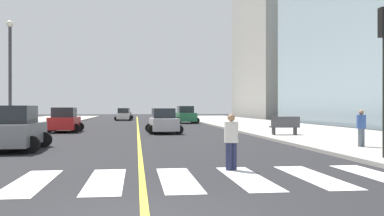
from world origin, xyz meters
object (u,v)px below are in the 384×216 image
at_px(car_red_fifth, 65,121).
at_px(car_black_nearest, 125,114).
at_px(park_bench, 285,126).
at_px(pedestrian_crossing, 231,139).
at_px(car_green_sixth, 186,115).
at_px(car_silver_third, 164,122).
at_px(car_gray_fourth, 14,129).
at_px(pedestrian_waiting_east, 361,126).
at_px(car_white_second, 123,115).
at_px(street_lamp, 10,67).

bearing_deg(car_red_fifth, car_black_nearest, 83.61).
bearing_deg(park_bench, pedestrian_crossing, 157.42).
xyz_separation_m(car_green_sixth, park_bench, (3.44, -24.11, -0.23)).
height_order(car_black_nearest, car_red_fifth, car_red_fifth).
distance_m(car_silver_third, park_bench, 8.71).
bearing_deg(car_green_sixth, car_gray_fourth, 68.71).
bearing_deg(park_bench, pedestrian_waiting_east, -174.01).
bearing_deg(car_gray_fourth, car_black_nearest, 85.27).
height_order(car_white_second, car_gray_fourth, car_gray_fourth).
bearing_deg(street_lamp, car_red_fifth, 55.90).
bearing_deg(car_white_second, car_green_sixth, -55.66).
bearing_deg(car_white_second, park_bench, -72.23).
bearing_deg(car_red_fifth, car_gray_fourth, -89.95).
xyz_separation_m(car_white_second, car_silver_third, (3.68, -30.21, 0.03)).
xyz_separation_m(car_silver_third, car_gray_fourth, (-7.09, -11.54, 0.07)).
xyz_separation_m(car_silver_third, car_green_sixth, (3.70, 19.14, 0.10)).
distance_m(car_gray_fourth, car_green_sixth, 32.53).
height_order(car_gray_fourth, park_bench, car_gray_fourth).
relative_size(car_white_second, car_red_fifth, 0.94).
height_order(car_red_fifth, street_lamp, street_lamp).
relative_size(car_black_nearest, park_bench, 2.13).
bearing_deg(car_green_sixth, car_white_second, -58.23).
bearing_deg(car_black_nearest, car_silver_third, -81.61).
relative_size(car_green_sixth, pedestrian_crossing, 2.71).
relative_size(car_red_fifth, pedestrian_crossing, 2.48).
height_order(car_black_nearest, park_bench, car_black_nearest).
xyz_separation_m(pedestrian_waiting_east, street_lamp, (-17.61, 11.62, 3.42)).
distance_m(car_red_fifth, street_lamp, 6.09).
bearing_deg(street_lamp, car_gray_fourth, -73.96).
height_order(car_red_fifth, park_bench, car_red_fifth).
relative_size(car_silver_third, car_gray_fourth, 0.93).
bearing_deg(car_gray_fourth, pedestrian_waiting_east, -7.23).
xyz_separation_m(car_black_nearest, car_white_second, (-0.08, -5.60, -0.00)).
xyz_separation_m(car_white_second, street_lamp, (-6.26, -31.88, 3.64)).
height_order(car_gray_fourth, pedestrian_crossing, car_gray_fourth).
distance_m(car_black_nearest, car_white_second, 5.61).
xyz_separation_m(car_black_nearest, street_lamp, (-6.33, -37.48, 3.64)).
bearing_deg(car_black_nearest, pedestrian_waiting_east, -74.42).
height_order(car_silver_third, pedestrian_crossing, car_silver_third).
xyz_separation_m(car_silver_third, car_red_fifth, (-7.17, 2.41, 0.03)).
bearing_deg(car_gray_fourth, car_green_sixth, 70.11).
relative_size(car_green_sixth, park_bench, 2.45).
bearing_deg(car_green_sixth, car_black_nearest, -68.26).
relative_size(car_silver_third, street_lamp, 0.55).
bearing_deg(pedestrian_waiting_east, car_black_nearest, -102.51).
bearing_deg(car_gray_fourth, park_bench, 24.26).
bearing_deg(car_white_second, pedestrian_crossing, -84.05).
distance_m(car_white_second, car_gray_fourth, 41.90).
bearing_deg(car_white_second, car_red_fifth, -96.50).
distance_m(car_gray_fourth, pedestrian_waiting_east, 14.87).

